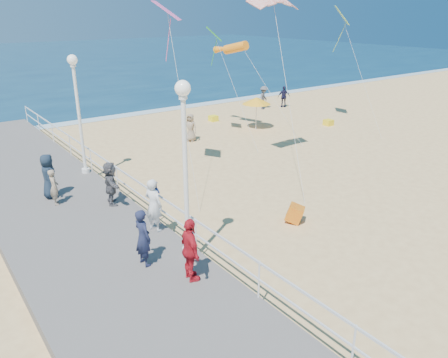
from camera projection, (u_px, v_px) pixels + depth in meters
ground at (308, 219)px, 16.67m from camera, size 160.00×160.00×0.00m
surf_line at (103, 119)px, 32.06m from camera, size 160.00×1.20×0.04m
boardwalk at (124, 282)px, 12.45m from camera, size 5.00×44.00×0.40m
railing at (196, 226)px, 13.43m from camera, size 0.05×42.00×0.55m
lamp_post_mid at (185, 153)px, 12.39m from camera, size 0.44×0.44×5.32m
lamp_post_far at (78, 103)px, 19.15m from camera, size 0.44×0.44×5.32m
woman_holding_toddler at (154, 205)px, 14.68m from camera, size 0.66×0.79×1.87m
toddler_held at (155, 193)px, 14.74m from camera, size 0.46×0.51×0.87m
spectator_0 at (143, 238)px, 12.68m from camera, size 0.49×0.69×1.77m
spectator_3 at (190, 250)px, 11.92m from camera, size 0.64×1.16×1.86m
spectator_4 at (49, 176)px, 17.32m from camera, size 0.77×1.00×1.81m
spectator_5 at (111, 183)px, 16.75m from camera, size 0.93×1.67×1.72m
spectator_6 at (54, 187)px, 16.77m from camera, size 0.41×0.56×1.42m
beach_walker_a at (264, 98)px, 35.00m from camera, size 1.37×1.21×1.84m
beach_walker_b at (284, 97)px, 35.67m from camera, size 1.09×0.88×1.73m
beach_walker_c at (191, 128)px, 26.35m from camera, size 0.89×0.98×1.68m
box_kite at (295, 215)px, 16.32m from camera, size 0.87×0.90×0.74m
beach_umbrella at (257, 101)px, 28.67m from camera, size 1.90×1.90×2.14m
beach_chair_left at (213, 118)px, 31.38m from camera, size 0.55×0.55×0.40m
beach_chair_right at (328, 123)px, 30.21m from camera, size 0.55×0.55×0.40m
kite_windsock at (236, 48)px, 27.08m from camera, size 1.06×2.98×1.15m
kite_diamond_pink at (167, 11)px, 17.91m from camera, size 1.65×1.70×0.77m
kite_diamond_multi at (342, 15)px, 28.52m from camera, size 1.79×1.77×1.18m
kite_diamond_green at (214, 34)px, 24.84m from camera, size 1.38×1.45×0.79m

